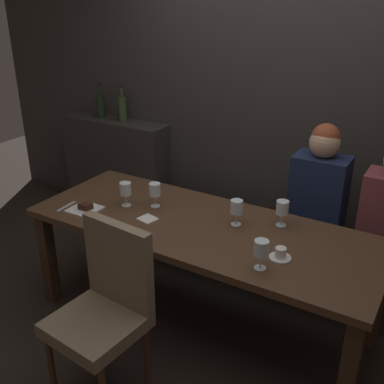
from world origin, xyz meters
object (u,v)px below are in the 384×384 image
(wine_glass_near_right, at_px, (237,208))
(fork_on_table, at_px, (66,206))
(wine_glass_end_right, at_px, (261,250))
(wine_glass_near_left, at_px, (125,189))
(wine_bottle_dark_red, at_px, (101,105))
(wine_glass_end_left, at_px, (282,208))
(espresso_cup, at_px, (280,254))
(dining_table, at_px, (201,237))
(dessert_plate, at_px, (85,208))
(banquette_bench, at_px, (246,246))
(diner_redhead, at_px, (319,187))
(chair_near_side, at_px, (106,302))
(wine_bottle_pale_label, at_px, (122,108))
(wine_glass_far_left, at_px, (155,190))

(wine_glass_near_right, relative_size, fork_on_table, 0.96)
(wine_glass_end_right, bearing_deg, wine_glass_near_left, 167.40)
(wine_bottle_dark_red, height_order, wine_glass_end_right, wine_bottle_dark_red)
(wine_glass_end_left, height_order, espresso_cup, wine_glass_end_left)
(dining_table, xyz_separation_m, dessert_plate, (-0.76, -0.22, 0.10))
(dining_table, bearing_deg, wine_glass_end_left, 29.59)
(banquette_bench, distance_m, espresso_cup, 1.13)
(wine_bottle_dark_red, xyz_separation_m, wine_glass_near_right, (1.88, -0.93, -0.22))
(dining_table, relative_size, espresso_cup, 18.33)
(diner_redhead, xyz_separation_m, wine_glass_end_right, (-0.01, -0.96, 0.01))
(chair_near_side, distance_m, wine_glass_end_right, 0.86)
(chair_near_side, xyz_separation_m, wine_bottle_pale_label, (-1.28, 1.77, 0.51))
(diner_redhead, xyz_separation_m, wine_glass_near_left, (-1.08, -0.72, 0.01))
(wine_glass_end_right, xyz_separation_m, dessert_plate, (-1.26, 0.04, -0.10))
(wine_glass_near_left, bearing_deg, fork_on_table, -146.00)
(dining_table, xyz_separation_m, wine_glass_near_right, (0.18, 0.11, 0.20))
(wine_glass_near_left, bearing_deg, wine_bottle_pale_label, 129.26)
(wine_bottle_dark_red, xyz_separation_m, wine_bottle_pale_label, (0.25, 0.01, 0.00))
(wine_glass_near_left, bearing_deg, wine_glass_end_left, 15.05)
(diner_redhead, height_order, wine_bottle_pale_label, diner_redhead)
(wine_glass_near_right, height_order, wine_glass_end_right, same)
(wine_glass_near_right, relative_size, espresso_cup, 1.37)
(wine_glass_end_right, relative_size, dessert_plate, 0.86)
(wine_glass_end_right, bearing_deg, banquette_bench, 117.60)
(dessert_plate, bearing_deg, wine_glass_near_right, 19.38)
(chair_near_side, distance_m, fork_on_table, 0.89)
(dessert_plate, bearing_deg, wine_bottle_pale_label, 118.49)
(diner_redhead, bearing_deg, espresso_cup, -86.84)
(wine_glass_near_left, distance_m, wine_glass_far_left, 0.20)
(wine_bottle_pale_label, xyz_separation_m, wine_glass_near_right, (1.63, -0.94, -0.22))
(diner_redhead, relative_size, wine_bottle_pale_label, 2.56)
(wine_glass_near_right, xyz_separation_m, dessert_plate, (-0.94, -0.33, -0.10))
(wine_bottle_dark_red, bearing_deg, dining_table, -31.37)
(banquette_bench, bearing_deg, dining_table, -90.00)
(wine_glass_near_right, distance_m, wine_glass_far_left, 0.58)
(fork_on_table, bearing_deg, wine_glass_far_left, 29.27)
(chair_near_side, height_order, wine_glass_end_left, chair_near_side)
(wine_bottle_dark_red, bearing_deg, dessert_plate, -53.21)
(banquette_bench, bearing_deg, wine_glass_end_left, -47.22)
(wine_glass_end_right, height_order, dessert_plate, wine_glass_end_right)
(wine_glass_end_left, bearing_deg, wine_glass_end_right, -80.99)
(chair_near_side, relative_size, wine_glass_near_left, 5.98)
(wine_glass_near_right, relative_size, wine_glass_end_right, 1.00)
(wine_glass_near_right, bearing_deg, wine_glass_far_left, -175.93)
(fork_on_table, bearing_deg, diner_redhead, 31.11)
(wine_bottle_pale_label, distance_m, wine_glass_end_right, 2.36)
(banquette_bench, bearing_deg, fork_on_table, -133.46)
(wine_glass_near_right, bearing_deg, espresso_cup, -31.09)
(wine_glass_far_left, bearing_deg, fork_on_table, -148.02)
(banquette_bench, height_order, wine_glass_far_left, wine_glass_far_left)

